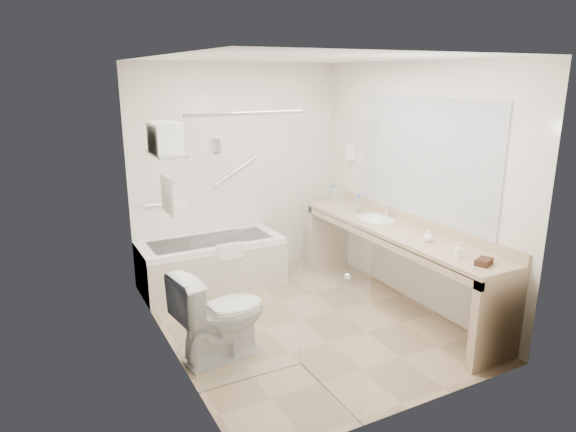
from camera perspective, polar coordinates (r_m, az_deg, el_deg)
name	(u,v)px	position (r m, az deg, el deg)	size (l,w,h in m)	color
floor	(302,319)	(5.23, 1.55, -11.42)	(3.20, 3.20, 0.00)	#A18263
ceiling	(304,58)	(4.66, 1.79, 17.14)	(2.60, 3.20, 0.10)	white
wall_back	(238,170)	(6.21, -5.59, 5.08)	(2.60, 0.10, 2.50)	silver
wall_front	(420,247)	(3.54, 14.42, -3.41)	(2.60, 0.10, 2.50)	silver
wall_left	(165,215)	(4.33, -13.54, 0.11)	(0.10, 3.20, 2.50)	silver
wall_right	(411,184)	(5.53, 13.53, 3.43)	(0.10, 3.20, 2.50)	silver
bathtub	(212,263)	(5.97, -8.48, -5.16)	(1.60, 0.73, 0.59)	white
grab_bar_short	(162,204)	(5.95, -13.86, 1.28)	(0.03, 0.03, 0.40)	silver
grab_bar_long	(235,171)	(6.15, -5.88, 4.98)	(0.03, 0.03, 0.60)	silver
shower_enclosure	(289,258)	(3.78, 0.13, -4.65)	(0.96, 0.91, 2.11)	silver
towel_shelf	(165,147)	(4.59, -13.46, 7.41)	(0.24, 0.55, 0.81)	silver
vanity_counter	(396,248)	(5.41, 11.94, -3.46)	(0.55, 2.70, 0.95)	tan
sink	(376,221)	(5.67, 9.73, -0.55)	(0.40, 0.52, 0.14)	white
faucet	(387,210)	(5.73, 10.94, 0.70)	(0.03, 0.03, 0.14)	silver
mirror	(422,158)	(5.36, 14.70, 6.25)	(0.02, 2.00, 1.20)	#AEB3BB
hairdryer_unit	(351,153)	(6.28, 7.01, 7.01)	(0.08, 0.10, 0.18)	white
toilet	(221,315)	(4.47, -7.50, -10.82)	(0.45, 0.81, 0.79)	white
amenity_basket	(484,262)	(4.53, 20.94, -4.77)	(0.16, 0.10, 0.05)	#3E2316
soap_bottle_a	(458,254)	(4.64, 18.40, -4.02)	(0.06, 0.12, 0.06)	white
soap_bottle_b	(428,237)	(4.97, 15.29, -2.28)	(0.09, 0.11, 0.09)	white
water_bottle_left	(359,204)	(5.87, 7.90, 1.30)	(0.06, 0.06, 0.20)	silver
water_bottle_mid	(359,203)	(5.89, 7.87, 1.39)	(0.06, 0.06, 0.20)	silver
water_bottle_right	(333,194)	(6.31, 5.08, 2.43)	(0.06, 0.06, 0.21)	silver
drinking_glass_near	(343,205)	(6.03, 6.08, 1.28)	(0.07, 0.07, 0.08)	silver
drinking_glass_far	(386,221)	(5.42, 10.82, -0.49)	(0.07, 0.07, 0.09)	silver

